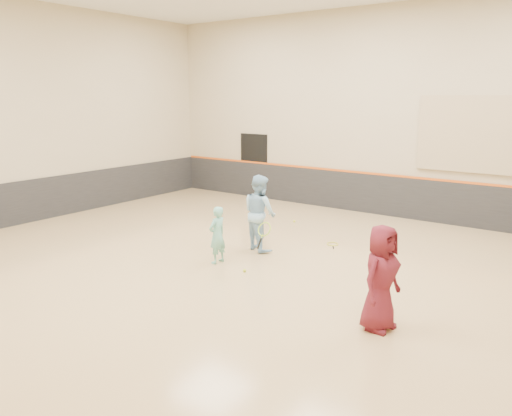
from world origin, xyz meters
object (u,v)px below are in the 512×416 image
Objects in this scene: instructor at (260,213)px; spare_racket at (333,243)px; young_man at (381,278)px.

instructor reaches higher than spare_racket.
spare_racket is (1.20, 1.33, -0.85)m from instructor.
young_man is 4.48m from spare_racket.
spare_racket is (-2.61, 3.55, -0.79)m from young_man.
young_man is (3.81, -2.22, -0.05)m from instructor.
instructor is at bearing -132.24° from spare_racket.
instructor is 4.41m from young_man.
young_man is at bearing 173.09° from instructor.
young_man is at bearing -53.72° from spare_racket.
young_man reaches higher than spare_racket.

